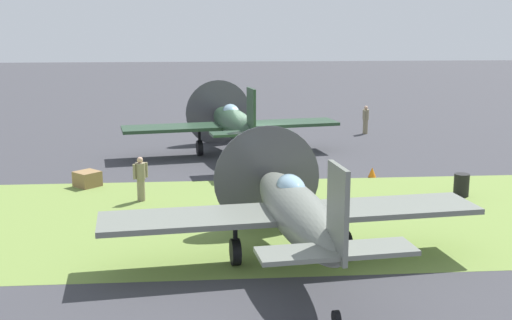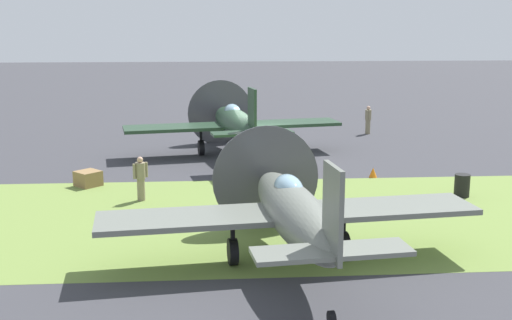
{
  "view_description": "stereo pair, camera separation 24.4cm",
  "coord_description": "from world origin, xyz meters",
  "px_view_note": "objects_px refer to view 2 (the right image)",
  "views": [
    {
      "loc": [
        -2.68,
        -31.68,
        6.81
      ],
      "look_at": [
        -0.69,
        -6.88,
        1.45
      ],
      "focal_mm": 45.36,
      "sensor_mm": 36.0,
      "label": 1
    },
    {
      "loc": [
        -2.44,
        -31.7,
        6.81
      ],
      "look_at": [
        -0.69,
        -6.88,
        1.45
      ],
      "focal_mm": 45.36,
      "sensor_mm": 36.0,
      "label": 2
    }
  ],
  "objects_px": {
    "airplane_lead": "(235,123)",
    "ground_crew_mechanic": "(368,119)",
    "runway_marker_cone": "(373,172)",
    "fuel_drum": "(462,185)",
    "ground_crew_chief": "(141,178)",
    "supply_crate": "(88,179)",
    "airplane_wingman": "(293,210)"
  },
  "relations": [
    {
      "from": "airplane_lead",
      "to": "ground_crew_mechanic",
      "type": "relative_size",
      "value": 6.57
    },
    {
      "from": "ground_crew_mechanic",
      "to": "runway_marker_cone",
      "type": "distance_m",
      "value": 11.46
    },
    {
      "from": "runway_marker_cone",
      "to": "fuel_drum",
      "type": "bearing_deg",
      "value": -51.59
    },
    {
      "from": "fuel_drum",
      "to": "airplane_wingman",
      "type": "bearing_deg",
      "value": -138.0
    },
    {
      "from": "airplane_wingman",
      "to": "ground_crew_chief",
      "type": "distance_m",
      "value": 8.76
    },
    {
      "from": "airplane_wingman",
      "to": "ground_crew_chief",
      "type": "height_order",
      "value": "airplane_wingman"
    },
    {
      "from": "supply_crate",
      "to": "runway_marker_cone",
      "type": "bearing_deg",
      "value": 3.09
    },
    {
      "from": "airplane_lead",
      "to": "supply_crate",
      "type": "height_order",
      "value": "airplane_lead"
    },
    {
      "from": "ground_crew_chief",
      "to": "fuel_drum",
      "type": "bearing_deg",
      "value": 144.99
    },
    {
      "from": "airplane_lead",
      "to": "ground_crew_mechanic",
      "type": "distance_m",
      "value": 10.32
    },
    {
      "from": "ground_crew_chief",
      "to": "supply_crate",
      "type": "relative_size",
      "value": 1.92
    },
    {
      "from": "airplane_lead",
      "to": "airplane_wingman",
      "type": "distance_m",
      "value": 15.57
    },
    {
      "from": "airplane_wingman",
      "to": "airplane_lead",
      "type": "bearing_deg",
      "value": 87.18
    },
    {
      "from": "airplane_lead",
      "to": "ground_crew_chief",
      "type": "distance_m",
      "value": 9.27
    },
    {
      "from": "ground_crew_chief",
      "to": "fuel_drum",
      "type": "distance_m",
      "value": 12.61
    },
    {
      "from": "supply_crate",
      "to": "runway_marker_cone",
      "type": "distance_m",
      "value": 12.38
    },
    {
      "from": "ground_crew_mechanic",
      "to": "supply_crate",
      "type": "bearing_deg",
      "value": 158.35
    },
    {
      "from": "airplane_wingman",
      "to": "runway_marker_cone",
      "type": "height_order",
      "value": "airplane_wingman"
    },
    {
      "from": "ground_crew_mechanic",
      "to": "supply_crate",
      "type": "height_order",
      "value": "ground_crew_mechanic"
    },
    {
      "from": "airplane_lead",
      "to": "supply_crate",
      "type": "bearing_deg",
      "value": -147.3
    },
    {
      "from": "airplane_lead",
      "to": "runway_marker_cone",
      "type": "xyz_separation_m",
      "value": [
        5.95,
        -5.25,
        -1.46
      ]
    },
    {
      "from": "ground_crew_chief",
      "to": "fuel_drum",
      "type": "xyz_separation_m",
      "value": [
        12.6,
        -0.31,
        -0.46
      ]
    },
    {
      "from": "airplane_wingman",
      "to": "ground_crew_mechanic",
      "type": "xyz_separation_m",
      "value": [
        7.39,
        21.45,
        -0.72
      ]
    },
    {
      "from": "supply_crate",
      "to": "runway_marker_cone",
      "type": "height_order",
      "value": "supply_crate"
    },
    {
      "from": "ground_crew_mechanic",
      "to": "supply_crate",
      "type": "distance_m",
      "value": 18.98
    },
    {
      "from": "airplane_wingman",
      "to": "fuel_drum",
      "type": "xyz_separation_m",
      "value": [
        7.63,
        6.87,
        -1.18
      ]
    },
    {
      "from": "fuel_drum",
      "to": "runway_marker_cone",
      "type": "distance_m",
      "value": 4.36
    },
    {
      "from": "ground_crew_chief",
      "to": "supply_crate",
      "type": "height_order",
      "value": "ground_crew_chief"
    },
    {
      "from": "runway_marker_cone",
      "to": "ground_crew_chief",
      "type": "bearing_deg",
      "value": -162.6
    },
    {
      "from": "fuel_drum",
      "to": "supply_crate",
      "type": "relative_size",
      "value": 1.0
    },
    {
      "from": "fuel_drum",
      "to": "runway_marker_cone",
      "type": "height_order",
      "value": "fuel_drum"
    },
    {
      "from": "supply_crate",
      "to": "ground_crew_mechanic",
      "type": "bearing_deg",
      "value": 38.6
    }
  ]
}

